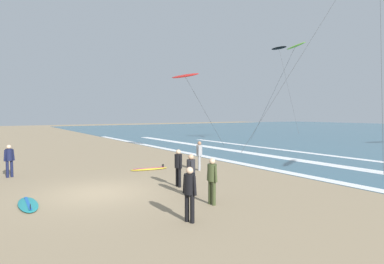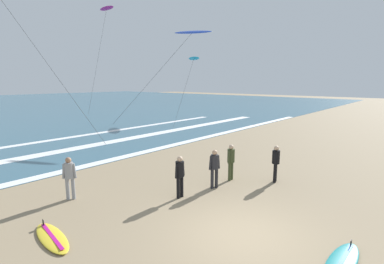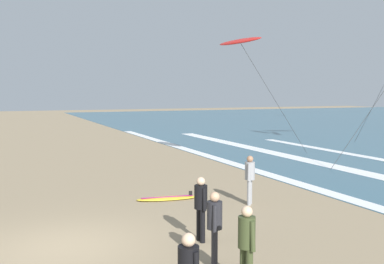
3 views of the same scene
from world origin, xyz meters
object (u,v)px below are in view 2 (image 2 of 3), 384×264
(surfer_right_near, at_px, (69,174))
(surfboard_right_spare, at_px, (52,237))
(surfer_mid_group, at_px, (214,166))
(kite_magenta_far_left, at_px, (107,9))
(surfboard_foreground_flat, at_px, (342,262))
(surfer_foreground_main, at_px, (231,159))
(surfer_background_far, at_px, (180,173))
(kite_cyan_high_left, at_px, (194,59))
(surfer_left_near, at_px, (276,160))
(kite_blue_high_right, at_px, (192,33))

(surfer_right_near, relative_size, surfboard_right_spare, 0.74)
(surfer_mid_group, relative_size, kite_magenta_far_left, 0.11)
(surfboard_foreground_flat, xyz_separation_m, kite_magenta_far_left, (16.83, 34.29, 13.89))
(surfer_right_near, bearing_deg, surfer_foreground_main, -30.76)
(surfboard_foreground_flat, bearing_deg, surfer_mid_group, 68.89)
(surfer_background_far, xyz_separation_m, surfboard_right_spare, (-4.42, 0.74, -0.91))
(surfer_foreground_main, height_order, surfboard_right_spare, surfer_foreground_main)
(surfer_mid_group, bearing_deg, surfboard_foreground_flat, -111.11)
(surfer_background_far, xyz_separation_m, kite_cyan_high_left, (18.03, 14.51, 5.84))
(surfer_left_near, xyz_separation_m, surfer_foreground_main, (-1.06, 1.59, 0.00))
(kite_magenta_far_left, bearing_deg, surfer_mid_group, -117.00)
(surfer_background_far, bearing_deg, surfboard_right_spare, 170.52)
(surfer_background_far, bearing_deg, kite_cyan_high_left, 38.84)
(surfer_left_near, height_order, surfboard_right_spare, surfer_left_near)
(surfer_foreground_main, height_order, surfboard_foreground_flat, surfer_foreground_main)
(surfer_left_near, bearing_deg, kite_magenta_far_left, 67.82)
(surfer_right_near, xyz_separation_m, kite_magenta_far_left, (19.14, 25.66, 12.98))
(surfer_right_near, height_order, surfer_foreground_main, same)
(surfer_mid_group, distance_m, kite_cyan_high_left, 22.94)
(kite_blue_high_right, bearing_deg, surfer_foreground_main, -132.20)
(kite_magenta_far_left, bearing_deg, kite_blue_high_right, -103.77)
(surfer_foreground_main, height_order, kite_magenta_far_left, kite_magenta_far_left)
(surfer_left_near, distance_m, kite_cyan_high_left, 22.46)
(surfboard_foreground_flat, bearing_deg, surfer_foreground_main, 58.06)
(surfboard_right_spare, distance_m, surfboard_foreground_flat, 7.55)
(surfer_right_near, distance_m, surfer_foreground_main, 6.53)
(kite_blue_high_right, bearing_deg, kite_magenta_far_left, 76.23)
(surfboard_right_spare, height_order, surfboard_foreground_flat, same)
(kite_magenta_far_left, bearing_deg, surfboard_right_spare, -126.76)
(surfer_left_near, height_order, surfboard_foreground_flat, surfer_left_near)
(surfer_right_near, xyz_separation_m, kite_blue_high_right, (14.41, 6.36, 7.34))
(kite_cyan_high_left, bearing_deg, surfboard_right_spare, -148.47)
(surfer_left_near, relative_size, kite_blue_high_right, 0.15)
(surfboard_right_spare, bearing_deg, surfer_foreground_main, -8.67)
(surfboard_right_spare, xyz_separation_m, surfboard_foreground_flat, (4.01, -6.40, 0.00))
(surfer_foreground_main, height_order, surfer_background_far, same)
(surfer_foreground_main, bearing_deg, kite_cyan_high_left, 44.50)
(surfer_left_near, bearing_deg, surfer_right_near, 143.51)
(surfboard_right_spare, relative_size, kite_magenta_far_left, 0.15)
(kite_blue_high_right, bearing_deg, surfboard_foreground_flat, -128.89)
(surfer_left_near, distance_m, surfboard_right_spare, 8.83)
(surfer_mid_group, xyz_separation_m, surfboard_foreground_flat, (-2.03, -5.26, -0.91))
(surfer_background_far, bearing_deg, surfer_right_near, 132.67)
(surfer_mid_group, height_order, surfboard_right_spare, surfer_mid_group)
(surfer_mid_group, height_order, surfer_background_far, same)
(surfer_right_near, height_order, kite_cyan_high_left, kite_cyan_high_left)
(kite_magenta_far_left, bearing_deg, surfer_left_near, -112.18)
(surfer_background_far, distance_m, surfboard_right_spare, 4.58)
(surfboard_right_spare, relative_size, kite_blue_high_right, 0.21)
(surfer_background_far, distance_m, kite_blue_high_right, 16.65)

